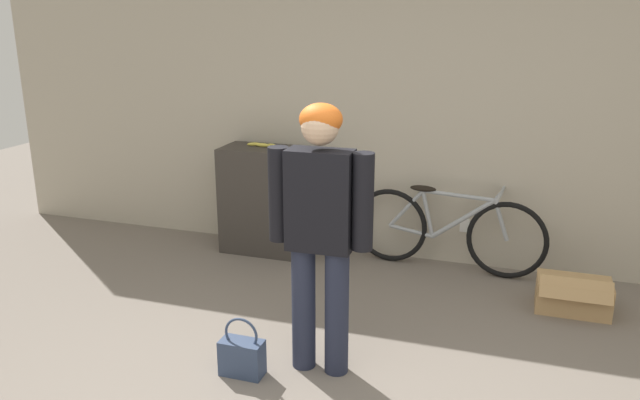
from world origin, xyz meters
TOP-DOWN VIEW (x-y plane):
  - wall_back at (0.00, 2.79)m, footprint 8.00×0.07m
  - side_shelf at (-1.16, 2.53)m, footprint 0.85×0.42m
  - person at (-0.10, 0.77)m, footprint 0.62×0.23m
  - bicycle at (0.42, 2.58)m, footprint 1.64×0.46m
  - banana at (-1.24, 2.57)m, footprint 0.31×0.08m
  - handbag at (-0.53, 0.56)m, footprint 0.26×0.13m
  - cardboard_box at (1.41, 2.08)m, footprint 0.52×0.36m

SIDE VIEW (x-z plane):
  - cardboard_box at x=1.41m, z-range -0.03..0.27m
  - handbag at x=-0.53m, z-range -0.06..0.31m
  - bicycle at x=0.42m, z-range -0.01..0.71m
  - side_shelf at x=-1.16m, z-range 0.00..0.96m
  - person at x=-0.10m, z-range 0.14..1.77m
  - banana at x=-1.24m, z-range 0.96..0.99m
  - wall_back at x=0.00m, z-range 0.00..2.60m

